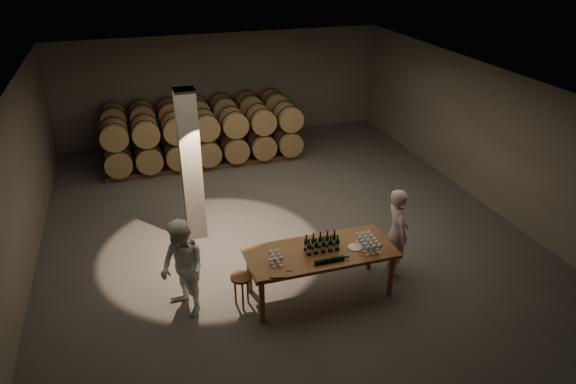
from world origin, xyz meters
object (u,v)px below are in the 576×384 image
object	(u,v)px
plate	(355,247)
notebook_near	(278,274)
tasting_table	(320,256)
person_woman	(183,269)
bottle_cluster	(322,244)
stool	(241,282)
person_man	(397,232)

from	to	relation	value
plate	notebook_near	world-z (taller)	notebook_near
tasting_table	person_woman	distance (m)	2.36
bottle_cluster	person_woman	xyz separation A→B (m)	(-2.37, 0.21, -0.14)
tasting_table	plate	distance (m)	0.63
stool	person_woman	distance (m)	1.02
tasting_table	person_man	world-z (taller)	person_man
tasting_table	person_man	xyz separation A→B (m)	(1.59, 0.20, 0.08)
bottle_cluster	person_man	bearing A→B (deg)	6.54
notebook_near	person_man	xyz separation A→B (m)	(2.49, 0.65, -0.04)
tasting_table	stool	size ratio (longest dim) A/B	4.20
notebook_near	person_man	distance (m)	2.58
plate	person_man	world-z (taller)	person_man
person_man	plate	bearing A→B (deg)	113.48
notebook_near	person_man	bearing A→B (deg)	29.07
plate	notebook_near	size ratio (longest dim) A/B	0.97
bottle_cluster	plate	xyz separation A→B (m)	(0.59, -0.11, -0.11)
notebook_near	person_man	world-z (taller)	person_man
bottle_cluster	stool	xyz separation A→B (m)	(-1.43, 0.05, -0.51)
notebook_near	stool	size ratio (longest dim) A/B	0.42
notebook_near	person_woman	xyz separation A→B (m)	(-1.44, 0.68, -0.04)
stool	person_man	bearing A→B (deg)	2.38
tasting_table	bottle_cluster	size ratio (longest dim) A/B	4.33
bottle_cluster	person_woman	size ratio (longest dim) A/B	0.34
stool	plate	bearing A→B (deg)	-4.53
person_man	person_woman	size ratio (longest dim) A/B	1.00
tasting_table	person_woman	size ratio (longest dim) A/B	1.49
bottle_cluster	person_man	xyz separation A→B (m)	(1.56, 0.18, -0.14)
bottle_cluster	person_woman	distance (m)	2.39
notebook_near	person_woman	world-z (taller)	person_woman
bottle_cluster	stool	distance (m)	1.52
tasting_table	bottle_cluster	bearing A→B (deg)	37.36
bottle_cluster	plate	size ratio (longest dim) A/B	2.41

